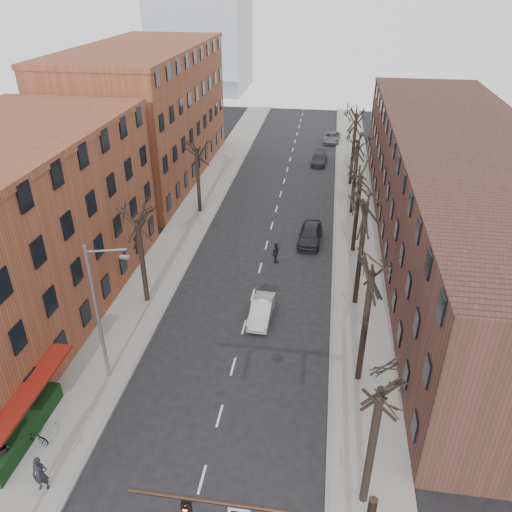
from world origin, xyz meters
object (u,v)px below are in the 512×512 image
at_px(silver_sedan, 262,310).
at_px(pedestrian_a, 40,474).
at_px(parked_car_mid, 319,159).
at_px(parked_car_near, 310,234).
at_px(bicycle, 33,436).

xyz_separation_m(silver_sedan, pedestrian_a, (-8.22, -14.78, 0.45)).
bearing_deg(parked_car_mid, parked_car_near, -86.30).
bearing_deg(parked_car_near, pedestrian_a, -109.27).
bearing_deg(parked_car_mid, silver_sedan, -90.98).
relative_size(parked_car_near, parked_car_mid, 1.08).
bearing_deg(bicycle, parked_car_mid, -7.26).
height_order(silver_sedan, parked_car_near, parked_car_near).
relative_size(silver_sedan, parked_car_mid, 0.91).
bearing_deg(parked_car_near, parked_car_mid, 93.05).
relative_size(parked_car_near, pedestrian_a, 2.49).
height_order(silver_sedan, parked_car_mid, silver_sedan).
bearing_deg(silver_sedan, parked_car_near, 78.90).
xyz_separation_m(parked_car_mid, pedestrian_a, (-10.97, -48.30, 0.47)).
distance_m(parked_car_mid, bicycle, 47.70).
distance_m(silver_sedan, pedestrian_a, 16.92).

